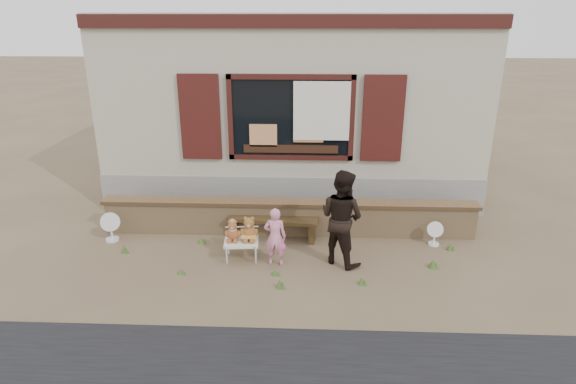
{
  "coord_description": "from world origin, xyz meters",
  "views": [
    {
      "loc": [
        0.33,
        -7.42,
        4.0
      ],
      "look_at": [
        0.0,
        0.6,
        1.0
      ],
      "focal_mm": 30.0,
      "sensor_mm": 36.0,
      "label": 1
    }
  ],
  "objects_px": {
    "bench": "(273,223)",
    "folding_chair": "(241,242)",
    "teddy_bear_left": "(233,230)",
    "child": "(275,237)",
    "adult": "(342,217)",
    "teddy_bear_right": "(249,228)"
  },
  "relations": [
    {
      "from": "teddy_bear_left",
      "to": "child",
      "type": "distance_m",
      "value": 0.75
    },
    {
      "from": "teddy_bear_right",
      "to": "bench",
      "type": "bearing_deg",
      "value": 60.91
    },
    {
      "from": "folding_chair",
      "to": "teddy_bear_right",
      "type": "relative_size",
      "value": 1.41
    },
    {
      "from": "bench",
      "to": "adult",
      "type": "distance_m",
      "value": 1.55
    },
    {
      "from": "teddy_bear_left",
      "to": "folding_chair",
      "type": "bearing_deg",
      "value": -0.0
    },
    {
      "from": "teddy_bear_left",
      "to": "adult",
      "type": "xyz_separation_m",
      "value": [
        1.83,
        -0.03,
        0.28
      ]
    },
    {
      "from": "folding_chair",
      "to": "teddy_bear_right",
      "type": "distance_m",
      "value": 0.29
    },
    {
      "from": "teddy_bear_right",
      "to": "child",
      "type": "bearing_deg",
      "value": -27.6
    },
    {
      "from": "folding_chair",
      "to": "adult",
      "type": "xyz_separation_m",
      "value": [
        1.69,
        -0.04,
        0.5
      ]
    },
    {
      "from": "adult",
      "to": "folding_chair",
      "type": "bearing_deg",
      "value": 37.38
    },
    {
      "from": "folding_chair",
      "to": "child",
      "type": "xyz_separation_m",
      "value": [
        0.59,
        -0.18,
        0.19
      ]
    },
    {
      "from": "teddy_bear_left",
      "to": "teddy_bear_right",
      "type": "distance_m",
      "value": 0.28
    },
    {
      "from": "bench",
      "to": "folding_chair",
      "type": "distance_m",
      "value": 0.93
    },
    {
      "from": "bench",
      "to": "folding_chair",
      "type": "height_order",
      "value": "bench"
    },
    {
      "from": "teddy_bear_right",
      "to": "adult",
      "type": "relative_size",
      "value": 0.27
    },
    {
      "from": "child",
      "to": "teddy_bear_left",
      "type": "bearing_deg",
      "value": -9.43
    },
    {
      "from": "teddy_bear_right",
      "to": "child",
      "type": "height_order",
      "value": "child"
    },
    {
      "from": "teddy_bear_left",
      "to": "teddy_bear_right",
      "type": "height_order",
      "value": "teddy_bear_right"
    },
    {
      "from": "bench",
      "to": "adult",
      "type": "relative_size",
      "value": 1.04
    },
    {
      "from": "child",
      "to": "adult",
      "type": "height_order",
      "value": "adult"
    },
    {
      "from": "teddy_bear_right",
      "to": "folding_chair",
      "type": "bearing_deg",
      "value": -180.0
    },
    {
      "from": "bench",
      "to": "teddy_bear_left",
      "type": "bearing_deg",
      "value": -121.3
    }
  ]
}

